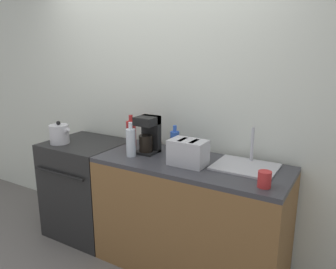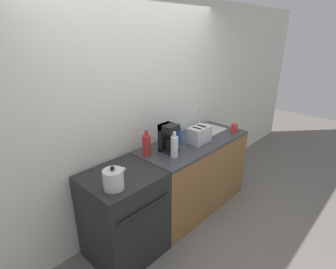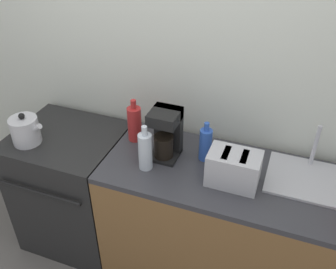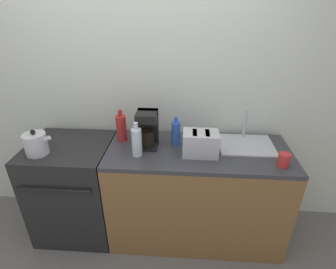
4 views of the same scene
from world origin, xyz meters
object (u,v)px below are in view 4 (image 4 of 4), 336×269
at_px(stove, 76,187).
at_px(bottle_clear, 137,142).
at_px(kettle, 36,144).
at_px(toaster, 200,143).
at_px(cup_red, 284,160).
at_px(bottle_red, 121,128).
at_px(coffee_maker, 148,128).
at_px(bottle_blue, 176,133).

height_order(stove, bottle_clear, bottle_clear).
bearing_deg(kettle, bottle_clear, 2.38).
bearing_deg(kettle, toaster, 3.68).
height_order(bottle_clear, cup_red, bottle_clear).
relative_size(stove, bottle_red, 3.25).
relative_size(bottle_red, bottle_clear, 1.00).
relative_size(stove, coffee_maker, 2.96).
bearing_deg(bottle_blue, toaster, -37.01).
xyz_separation_m(stove, cup_red, (1.76, -0.19, 0.51)).
bearing_deg(bottle_clear, coffee_maker, 67.98).
bearing_deg(cup_red, stove, 173.90).
relative_size(coffee_maker, cup_red, 2.95).
bearing_deg(stove, coffee_maker, 4.26).
xyz_separation_m(stove, bottle_clear, (0.64, -0.11, 0.58)).
bearing_deg(bottle_clear, bottle_blue, 34.22).
xyz_separation_m(stove, bottle_red, (0.46, 0.13, 0.58)).
relative_size(kettle, toaster, 0.79).
xyz_separation_m(bottle_red, bottle_clear, (0.18, -0.24, -0.00)).
bearing_deg(coffee_maker, bottle_blue, 10.01).
distance_m(kettle, cup_red, 1.94).
height_order(stove, kettle, kettle).
relative_size(toaster, bottle_blue, 1.11).
xyz_separation_m(bottle_blue, cup_red, (0.82, -0.28, -0.05)).
bearing_deg(bottle_clear, kettle, -177.62).
bearing_deg(cup_red, kettle, 178.72).
bearing_deg(coffee_maker, bottle_clear, -112.02).
xyz_separation_m(kettle, cup_red, (1.94, -0.04, -0.04)).
height_order(coffee_maker, bottle_blue, coffee_maker).
distance_m(stove, toaster, 1.27).
distance_m(kettle, bottle_red, 0.69).
bearing_deg(bottle_red, kettle, -156.41).
xyz_separation_m(kettle, bottle_red, (0.63, 0.28, 0.03)).
distance_m(toaster, bottle_red, 0.71).
relative_size(bottle_clear, cup_red, 2.68).
bearing_deg(coffee_maker, stove, -175.74).
bearing_deg(toaster, coffee_maker, 165.64).
distance_m(stove, coffee_maker, 0.94).
relative_size(kettle, bottle_red, 0.78).
distance_m(toaster, bottle_clear, 0.51).
relative_size(coffee_maker, bottle_clear, 1.10).
distance_m(stove, bottle_blue, 1.10).
bearing_deg(kettle, bottle_blue, 12.07).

